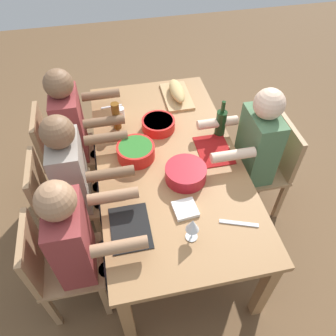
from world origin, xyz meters
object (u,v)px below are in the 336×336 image
at_px(chair_near_left, 59,150).
at_px(cup_near_left, 120,113).
at_px(bread_loaf, 177,91).
at_px(napkin_stack, 185,209).
at_px(serving_bowl_fruit, 186,173).
at_px(cutting_board, 177,96).
at_px(chair_far_center, 269,165).
at_px(serving_bowl_pasta, 158,124).
at_px(serving_bowl_greens, 136,151).
at_px(wine_bottle, 221,122).
at_px(diner_near_right, 80,241).
at_px(wine_glass, 192,226).
at_px(diner_near_left, 76,127).
at_px(chair_near_right, 57,264).
at_px(beer_bottle, 116,116).
at_px(diner_near_center, 78,175).
at_px(dining_table, 168,165).
at_px(diner_far_center, 252,149).
at_px(chair_near_center, 58,199).

distance_m(chair_near_left, cup_near_left, 0.62).
xyz_separation_m(bread_loaf, napkin_stack, (1.14, -0.21, -0.05)).
height_order(serving_bowl_fruit, cutting_board, serving_bowl_fruit).
relative_size(chair_far_center, serving_bowl_pasta, 3.40).
bearing_deg(bread_loaf, serving_bowl_greens, -34.58).
bearing_deg(wine_bottle, diner_near_right, -57.05).
xyz_separation_m(cutting_board, wine_glass, (1.33, -0.22, 0.11)).
bearing_deg(wine_bottle, serving_bowl_fruit, -43.05).
height_order(diner_near_right, cup_near_left, diner_near_right).
relative_size(diner_near_left, wine_glass, 7.23).
bearing_deg(chair_far_center, wine_bottle, -113.30).
bearing_deg(serving_bowl_fruit, chair_near_right, -70.97).
relative_size(chair_near_right, diner_near_left, 0.71).
relative_size(diner_near_right, wine_glass, 7.23).
bearing_deg(wine_bottle, serving_bowl_pasta, -108.90).
relative_size(beer_bottle, cup_near_left, 2.60).
xyz_separation_m(diner_near_right, bread_loaf, (-1.20, 0.85, 0.11)).
bearing_deg(bread_loaf, serving_bowl_fruit, -9.24).
relative_size(serving_bowl_greens, cutting_board, 0.66).
bearing_deg(chair_near_left, bread_loaf, 98.82).
xyz_separation_m(diner_near_center, serving_bowl_pasta, (-0.32, 0.62, 0.09)).
height_order(chair_far_center, wine_bottle, wine_bottle).
height_order(diner_near_center, beer_bottle, diner_near_center).
bearing_deg(chair_near_right, diner_near_center, 160.57).
bearing_deg(diner_near_right, serving_bowl_pasta, 143.29).
bearing_deg(cutting_board, wine_glass, -9.35).
bearing_deg(dining_table, bread_loaf, 162.23).
xyz_separation_m(diner_far_center, chair_near_left, (-0.52, -1.45, -0.21)).
bearing_deg(diner_near_center, wine_bottle, 98.93).
bearing_deg(diner_near_center, beer_bottle, 140.75).
distance_m(beer_bottle, wine_glass, 1.09).
bearing_deg(serving_bowl_pasta, cutting_board, 148.20).
bearing_deg(bread_loaf, chair_near_right, -40.70).
xyz_separation_m(chair_near_center, chair_far_center, (0.00, 1.63, 0.00)).
relative_size(serving_bowl_pasta, cup_near_left, 2.96).
xyz_separation_m(diner_far_center, serving_bowl_fruit, (0.21, -0.56, 0.10)).
bearing_deg(chair_near_right, serving_bowl_pasta, 136.02).
bearing_deg(chair_near_center, diner_far_center, 90.00).
relative_size(diner_near_center, beer_bottle, 5.45).
bearing_deg(cutting_board, diner_near_left, -79.31).
relative_size(chair_near_right, napkin_stack, 6.07).
height_order(chair_far_center, bread_loaf, same).
height_order(diner_near_center, diner_far_center, same).
distance_m(dining_table, chair_far_center, 0.83).
xyz_separation_m(serving_bowl_greens, bread_loaf, (-0.63, 0.43, 0.01)).
bearing_deg(bread_loaf, dining_table, -17.77).
relative_size(diner_far_center, beer_bottle, 5.45).
height_order(serving_bowl_pasta, cutting_board, serving_bowl_pasta).
bearing_deg(chair_near_left, cutting_board, 98.82).
bearing_deg(cup_near_left, serving_bowl_pasta, 53.40).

